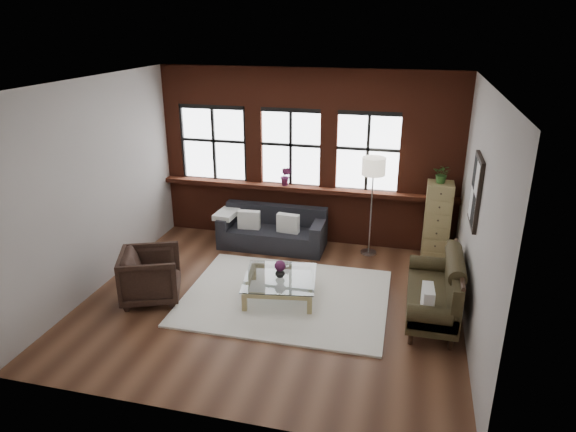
% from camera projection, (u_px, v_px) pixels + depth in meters
% --- Properties ---
extents(floor, '(5.50, 5.50, 0.00)m').
position_uv_depth(floor, '(272.00, 300.00, 7.73)').
color(floor, '#4B2A1B').
rests_on(floor, ground).
extents(ceiling, '(5.50, 5.50, 0.00)m').
position_uv_depth(ceiling, '(269.00, 83.00, 6.59)').
color(ceiling, white).
rests_on(ceiling, ground).
extents(wall_back, '(5.50, 0.00, 5.50)m').
position_uv_depth(wall_back, '(307.00, 157.00, 9.43)').
color(wall_back, '#AEA7A1').
rests_on(wall_back, ground).
extents(wall_front, '(5.50, 0.00, 5.50)m').
position_uv_depth(wall_front, '(200.00, 283.00, 4.89)').
color(wall_front, '#AEA7A1').
rests_on(wall_front, ground).
extents(wall_left, '(0.00, 5.00, 5.00)m').
position_uv_depth(wall_left, '(96.00, 186.00, 7.78)').
color(wall_left, '#AEA7A1').
rests_on(wall_left, ground).
extents(wall_right, '(0.00, 5.00, 5.00)m').
position_uv_depth(wall_right, '(478.00, 217.00, 6.54)').
color(wall_right, '#AEA7A1').
rests_on(wall_right, ground).
extents(brick_backwall, '(5.50, 0.12, 3.20)m').
position_uv_depth(brick_backwall, '(307.00, 158.00, 9.37)').
color(brick_backwall, '#5A2315').
rests_on(brick_backwall, floor).
extents(sill_ledge, '(5.50, 0.30, 0.08)m').
position_uv_depth(sill_ledge, '(305.00, 188.00, 9.49)').
color(sill_ledge, '#5A2315').
rests_on(sill_ledge, brick_backwall).
extents(window_left, '(1.38, 0.10, 1.50)m').
position_uv_depth(window_left, '(214.00, 144.00, 9.73)').
color(window_left, black).
rests_on(window_left, brick_backwall).
extents(window_mid, '(1.38, 0.10, 1.50)m').
position_uv_depth(window_mid, '(291.00, 149.00, 9.40)').
color(window_mid, black).
rests_on(window_mid, brick_backwall).
extents(window_right, '(1.38, 0.10, 1.50)m').
position_uv_depth(window_right, '(368.00, 153.00, 9.08)').
color(window_right, black).
rests_on(window_right, brick_backwall).
extents(wall_poster, '(0.05, 0.74, 0.94)m').
position_uv_depth(wall_poster, '(476.00, 191.00, 6.73)').
color(wall_poster, black).
rests_on(wall_poster, wall_right).
extents(shag_rug, '(3.06, 2.41, 0.03)m').
position_uv_depth(shag_rug, '(286.00, 297.00, 7.80)').
color(shag_rug, white).
rests_on(shag_rug, floor).
extents(dark_sofa, '(1.93, 0.78, 0.70)m').
position_uv_depth(dark_sofa, '(272.00, 229.00, 9.44)').
color(dark_sofa, black).
rests_on(dark_sofa, floor).
extents(pillow_a, '(0.41, 0.17, 0.34)m').
position_uv_depth(pillow_a, '(249.00, 220.00, 9.38)').
color(pillow_a, white).
rests_on(pillow_a, dark_sofa).
extents(pillow_b, '(0.41, 0.18, 0.34)m').
position_uv_depth(pillow_b, '(288.00, 223.00, 9.21)').
color(pillow_b, white).
rests_on(pillow_b, dark_sofa).
extents(vintage_settee, '(0.76, 1.70, 0.91)m').
position_uv_depth(vintage_settee, '(432.00, 289.00, 7.14)').
color(vintage_settee, '#2E2715').
rests_on(vintage_settee, floor).
extents(pillow_settee, '(0.16, 0.39, 0.34)m').
position_uv_depth(pillow_settee, '(428.00, 299.00, 6.65)').
color(pillow_settee, white).
rests_on(pillow_settee, vintage_settee).
extents(armchair, '(1.10, 1.09, 0.78)m').
position_uv_depth(armchair, '(151.00, 275.00, 7.65)').
color(armchair, black).
rests_on(armchair, floor).
extents(coffee_table, '(1.21, 1.21, 0.36)m').
position_uv_depth(coffee_table, '(280.00, 287.00, 7.76)').
color(coffee_table, tan).
rests_on(coffee_table, shag_rug).
extents(vase, '(0.18, 0.18, 0.15)m').
position_uv_depth(vase, '(280.00, 272.00, 7.67)').
color(vase, '#B2B2B2').
rests_on(vase, coffee_table).
extents(flowers, '(0.17, 0.17, 0.17)m').
position_uv_depth(flowers, '(280.00, 266.00, 7.63)').
color(flowers, '#561D44').
rests_on(flowers, vase).
extents(drawer_chest, '(0.43, 0.43, 1.41)m').
position_uv_depth(drawer_chest, '(437.00, 222.00, 8.82)').
color(drawer_chest, tan).
rests_on(drawer_chest, floor).
extents(potted_plant_top, '(0.34, 0.32, 0.32)m').
position_uv_depth(potted_plant_top, '(442.00, 174.00, 8.51)').
color(potted_plant_top, '#2D5923').
rests_on(potted_plant_top, drawer_chest).
extents(floor_lamp, '(0.40, 0.40, 1.93)m').
position_uv_depth(floor_lamp, '(372.00, 203.00, 8.96)').
color(floor_lamp, '#A5A5A8').
rests_on(floor_lamp, floor).
extents(sill_plant, '(0.24, 0.22, 0.36)m').
position_uv_depth(sill_plant, '(286.00, 176.00, 9.47)').
color(sill_plant, '#561D44').
rests_on(sill_plant, sill_ledge).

